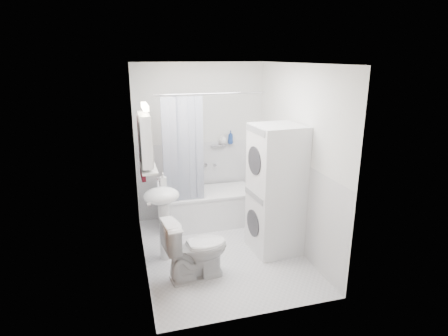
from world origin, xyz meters
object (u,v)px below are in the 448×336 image
object	(u,v)px
toilet	(196,248)
sink	(162,207)
bathtub	(208,206)
washer_dryer	(276,190)

from	to	relation	value
toilet	sink	bearing A→B (deg)	22.72
sink	bathtub	bearing A→B (deg)	48.20
sink	washer_dryer	distance (m)	1.45
washer_dryer	bathtub	bearing A→B (deg)	118.91
bathtub	toilet	bearing A→B (deg)	-108.59
sink	toilet	distance (m)	0.69
toilet	washer_dryer	bearing A→B (deg)	-79.07
washer_dryer	toilet	distance (m)	1.28
bathtub	toilet	world-z (taller)	toilet
bathtub	toilet	xyz separation A→B (m)	(-0.47, -1.39, 0.08)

